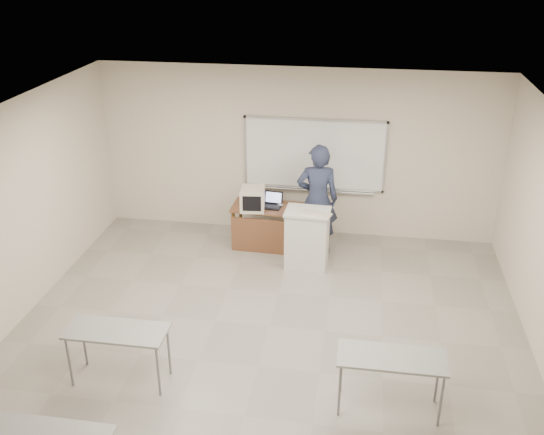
% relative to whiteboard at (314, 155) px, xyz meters
% --- Properties ---
extents(floor, '(7.00, 8.00, 0.01)m').
position_rel_whiteboard_xyz_m(floor, '(-0.30, -3.97, -1.49)').
color(floor, gray).
rests_on(floor, ground).
extents(whiteboard, '(2.48, 0.10, 1.31)m').
position_rel_whiteboard_xyz_m(whiteboard, '(0.00, 0.00, 0.00)').
color(whiteboard, white).
rests_on(whiteboard, floor).
extents(student_desks, '(4.40, 2.20, 0.73)m').
position_rel_whiteboard_xyz_m(student_desks, '(-0.30, -5.32, -0.81)').
color(student_desks, gray).
rests_on(student_desks, floor).
extents(instructor_desk, '(1.24, 0.62, 0.75)m').
position_rel_whiteboard_xyz_m(instructor_desk, '(-0.70, -0.78, -0.97)').
color(instructor_desk, brown).
rests_on(instructor_desk, floor).
extents(podium, '(0.71, 0.52, 0.99)m').
position_rel_whiteboard_xyz_m(podium, '(0.03, -1.28, -0.98)').
color(podium, silver).
rests_on(podium, floor).
extents(crt_monitor, '(0.40, 0.45, 0.38)m').
position_rel_whiteboard_xyz_m(crt_monitor, '(-0.95, -0.79, -0.55)').
color(crt_monitor, beige).
rests_on(crt_monitor, instructor_desk).
extents(laptop, '(0.32, 0.30, 0.24)m').
position_rel_whiteboard_xyz_m(laptop, '(-0.64, -0.65, -0.67)').
color(laptop, black).
rests_on(laptop, instructor_desk).
extents(mouse, '(0.10, 0.07, 0.04)m').
position_rel_whiteboard_xyz_m(mouse, '(-0.50, -0.62, -0.71)').
color(mouse, '#9A9FA2').
rests_on(mouse, instructor_desk).
extents(keyboard, '(0.50, 0.28, 0.03)m').
position_rel_whiteboard_xyz_m(keyboard, '(0.18, -1.40, -0.47)').
color(keyboard, beige).
rests_on(keyboard, podium).
extents(presenter, '(0.75, 0.54, 1.92)m').
position_rel_whiteboard_xyz_m(presenter, '(0.14, -0.73, -0.52)').
color(presenter, black).
rests_on(presenter, floor).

